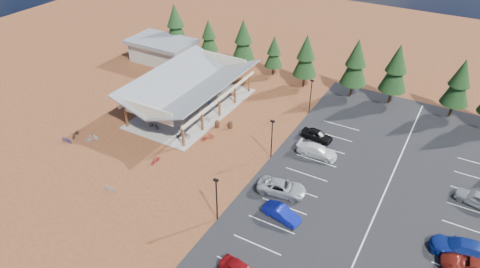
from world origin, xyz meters
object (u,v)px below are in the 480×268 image
bike_10 (67,140)px  car_4 (317,135)px  bike_pavilion (191,84)px  bike_4 (183,134)px  bike_8 (75,134)px  car_3 (317,151)px  lamp_post_2 (311,94)px  car_8 (477,199)px  car_2 (282,187)px  bike_7 (232,94)px  bike_13 (110,189)px  bike_0 (154,125)px  bike_11 (156,160)px  lamp_post_0 (217,197)px  trash_bin_1 (217,124)px  car_7 (462,248)px  bike_9 (92,138)px  car_6 (471,266)px  outbuilding (162,50)px  lamp_post_1 (272,137)px  bike_5 (205,118)px  trash_bin_0 (230,125)px  bike_3 (198,88)px  bike_15 (208,137)px  bike_1 (177,106)px  bike_2 (192,93)px  car_1 (282,213)px  bike_6 (206,102)px

bike_10 → car_4: 31.59m
bike_pavilion → bike_4: (3.45, -6.94, -3.24)m
bike_8 → car_3: (28.40, 11.51, 0.30)m
lamp_post_2 → car_8: lamp_post_2 is taller
car_2 → car_8: 20.12m
bike_7 → bike_13: 24.81m
bike_0 → car_2: (20.06, -3.17, 0.21)m
bike_11 → lamp_post_0: bearing=-16.1°
bike_7 → car_3: (16.36, -7.55, 0.08)m
trash_bin_1 → bike_7: (-2.51, 8.06, 0.21)m
car_4 → car_7: size_ratio=0.75×
bike_9 → bike_11: bearing=-138.0°
bike_10 → car_3: size_ratio=0.33×
bike_7 → car_6: 38.17m
outbuilding → bike_13: outbuilding is taller
lamp_post_1 → car_3: (4.66, 2.98, -2.23)m
car_8 → bike_13: bearing=-51.6°
bike_13 → bike_11: bearing=164.6°
bike_5 → bike_9: size_ratio=0.98×
bike_9 → car_3: car_3 is taller
trash_bin_0 → bike_8: 19.98m
bike_4 → bike_3: bearing=11.9°
bike_pavilion → bike_3: 6.09m
bike_15 → car_7: bearing=-153.6°
bike_5 → bike_15: bearing=-152.5°
bike_1 → car_8: (38.76, -0.42, 0.15)m
lamp_post_1 → trash_bin_0: bearing=157.2°
bike_1 → bike_2: size_ratio=1.06×
car_2 → bike_2: bearing=47.8°
trash_bin_1 → car_3: size_ratio=0.19×
lamp_post_2 → bike_3: size_ratio=3.33×
trash_bin_1 → car_4: bearing=16.8°
bike_13 → car_2: car_2 is taller
lamp_post_1 → bike_13: size_ratio=3.35×
outbuilding → car_1: size_ratio=2.74×
bike_4 → bike_6: (-2.25, 8.60, -0.05)m
bike_4 → bike_7: bike_7 is taller
car_2 → car_3: size_ratio=1.07×
lamp_post_1 → bike_6: bearing=154.2°
bike_1 → car_6: car_6 is taller
bike_9 → car_8: 44.74m
bike_2 → bike_10: (-6.58, -17.81, -0.12)m
bike_5 → car_6: car_6 is taller
bike_0 → bike_9: size_ratio=1.11×
bike_2 → car_4: size_ratio=0.41×
lamp_post_2 → car_1: (5.48, -20.72, -2.27)m
bike_6 → car_2: size_ratio=0.32×
bike_2 → car_8: bearing=-102.9°
car_4 → car_1: bearing=-166.9°
car_4 → car_8: 19.00m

